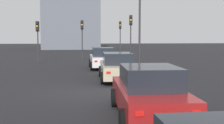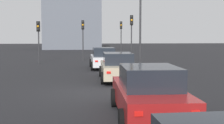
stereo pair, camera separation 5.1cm
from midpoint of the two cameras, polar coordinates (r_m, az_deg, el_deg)
ground_plane at (r=13.63m, az=-4.69°, el=-6.00°), size 160.00×160.00×0.20m
car_white_left_lead at (r=22.99m, az=-1.57°, el=0.68°), size 4.27×2.04×1.59m
car_beige_left_second at (r=16.99m, az=1.12°, el=-0.91°), size 4.83×2.06×1.54m
car_red_left_third at (r=9.30m, az=6.99°, el=-5.78°), size 4.77×2.14×1.60m
traffic_light_near_left at (r=30.27m, az=-5.44°, el=5.69°), size 0.32×0.28×3.98m
traffic_light_near_right at (r=27.72m, az=3.74°, el=6.25°), size 0.32×0.30×4.32m
traffic_light_far_left at (r=27.62m, az=-13.62°, el=5.29°), size 0.33×0.30×3.74m
traffic_light_far_right at (r=36.72m, az=1.76°, el=5.80°), size 0.33×0.30×4.17m
street_lamp_kerbside at (r=24.42m, az=5.42°, el=9.55°), size 0.56×0.36×7.57m
building_facade_left at (r=57.78m, az=-7.36°, el=7.29°), size 9.71×10.29×9.66m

